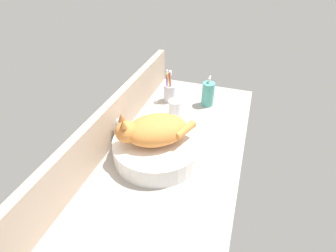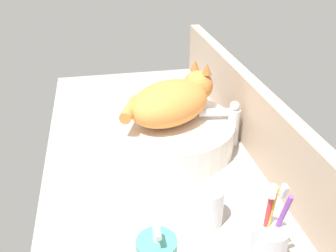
{
  "view_description": "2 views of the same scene",
  "coord_description": "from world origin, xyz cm",
  "px_view_note": "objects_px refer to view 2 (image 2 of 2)",
  "views": [
    {
      "loc": [
        -82.75,
        -25.45,
        75.99
      ],
      "look_at": [
        3.83,
        3.29,
        9.64
      ],
      "focal_mm": 28.0,
      "sensor_mm": 36.0,
      "label": 1
    },
    {
      "loc": [
        84.94,
        -13.2,
        57.71
      ],
      "look_at": [
        2.25,
        3.16,
        10.86
      ],
      "focal_mm": 40.0,
      "sensor_mm": 36.0,
      "label": 2
    }
  ],
  "objects_px": {
    "cat": "(173,100)",
    "faucet": "(229,122)",
    "toothbrush_cup": "(268,245)",
    "water_glass": "(207,207)",
    "sink_basin": "(169,133)"
  },
  "relations": [
    {
      "from": "cat",
      "to": "toothbrush_cup",
      "type": "xyz_separation_m",
      "value": [
        0.46,
        0.08,
        -0.09
      ]
    },
    {
      "from": "sink_basin",
      "to": "toothbrush_cup",
      "type": "height_order",
      "value": "toothbrush_cup"
    },
    {
      "from": "cat",
      "to": "water_glass",
      "type": "xyz_separation_m",
      "value": [
        0.33,
        0.01,
        -0.1
      ]
    },
    {
      "from": "toothbrush_cup",
      "to": "water_glass",
      "type": "bearing_deg",
      "value": -151.19
    },
    {
      "from": "water_glass",
      "to": "cat",
      "type": "bearing_deg",
      "value": -178.65
    },
    {
      "from": "faucet",
      "to": "toothbrush_cup",
      "type": "xyz_separation_m",
      "value": [
        0.43,
        -0.08,
        -0.02
      ]
    },
    {
      "from": "sink_basin",
      "to": "cat",
      "type": "distance_m",
      "value": 0.1
    },
    {
      "from": "water_glass",
      "to": "sink_basin",
      "type": "bearing_deg",
      "value": -176.67
    },
    {
      "from": "toothbrush_cup",
      "to": "water_glass",
      "type": "distance_m",
      "value": 0.16
    },
    {
      "from": "cat",
      "to": "faucet",
      "type": "distance_m",
      "value": 0.17
    },
    {
      "from": "faucet",
      "to": "sink_basin",
      "type": "bearing_deg",
      "value": -97.38
    },
    {
      "from": "water_glass",
      "to": "faucet",
      "type": "bearing_deg",
      "value": 153.15
    },
    {
      "from": "toothbrush_cup",
      "to": "faucet",
      "type": "bearing_deg",
      "value": 170.15
    },
    {
      "from": "sink_basin",
      "to": "cat",
      "type": "bearing_deg",
      "value": 127.69
    },
    {
      "from": "toothbrush_cup",
      "to": "water_glass",
      "type": "relative_size",
      "value": 2.12
    }
  ]
}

